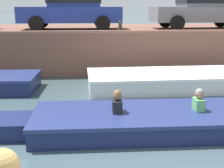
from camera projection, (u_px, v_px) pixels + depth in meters
The scene contains 8 objects.
ground_plane at pixel (133, 120), 7.41m from camera, with size 400.00×400.00×0.00m, color #3D5156.
far_quay_wall at pixel (108, 45), 14.73m from camera, with size 60.00×6.00×1.66m, color brown.
far_wall_coping at pixel (114, 31), 11.74m from camera, with size 60.00×0.24×0.08m, color #925F4C.
boat_moored_central_white at pixel (184, 80), 10.25m from camera, with size 6.84×2.22×0.54m.
motorboat_passing at pixel (141, 121), 6.73m from camera, with size 6.26×1.89×0.93m.
car_left_inner_blue at pixel (72, 9), 13.16m from camera, with size 4.27×1.98×1.54m.
car_centre_grey at pixel (203, 9), 13.63m from camera, with size 4.38×1.99×1.54m.
mooring_bollard_mid at pixel (120, 26), 11.84m from camera, with size 0.15×0.15×0.45m.
Camera 1 is at (-1.09, -2.13, 2.64)m, focal length 50.00 mm.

